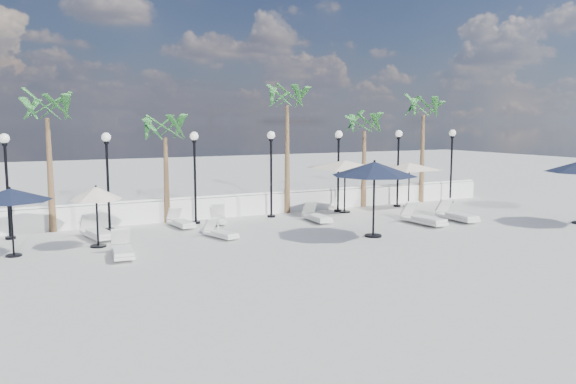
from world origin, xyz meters
name	(u,v)px	position (x,y,z in m)	size (l,w,h in m)	color
ground	(351,246)	(0.00, 0.00, 0.00)	(100.00, 100.00, 0.00)	#A6A7A1
balustrade	(262,204)	(0.00, 7.50, 0.47)	(26.00, 0.30, 1.01)	white
lamppost_0	(6,171)	(-10.50, 6.50, 2.49)	(0.36, 0.36, 3.84)	black
lamppost_1	(107,167)	(-7.00, 6.50, 2.49)	(0.36, 0.36, 3.84)	black
lamppost_2	(195,164)	(-3.50, 6.50, 2.49)	(0.36, 0.36, 3.84)	black
lamppost_3	(271,162)	(0.00, 6.50, 2.49)	(0.36, 0.36, 3.84)	black
lamppost_4	(338,159)	(3.50, 6.50, 2.49)	(0.36, 0.36, 3.84)	black
lamppost_5	(398,157)	(7.00, 6.50, 2.49)	(0.36, 0.36, 3.84)	black
lamppost_6	(452,155)	(10.50, 6.50, 2.49)	(0.36, 0.36, 3.84)	black
palm_0	(47,114)	(-9.00, 7.30, 4.53)	(2.60, 2.60, 5.50)	brown
palm_1	(165,134)	(-4.50, 7.30, 3.75)	(2.60, 2.60, 4.70)	brown
palm_2	(287,103)	(1.20, 7.30, 5.12)	(2.60, 2.60, 6.10)	brown
palm_3	(365,128)	(5.50, 7.30, 3.95)	(2.60, 2.60, 4.90)	brown
palm_4	(424,112)	(9.20, 7.30, 4.73)	(2.60, 2.60, 5.70)	brown
lounger_0	(122,249)	(-7.36, 1.88, 0.24)	(0.82, 1.97, 0.72)	silver
lounger_1	(219,218)	(-2.62, 6.14, 0.22)	(1.10, 1.86, 0.67)	silver
lounger_2	(97,232)	(-7.67, 5.14, 0.26)	(1.03, 2.12, 0.76)	silver
lounger_3	(181,222)	(-4.30, 5.96, 0.22)	(0.78, 1.83, 0.67)	silver
lounger_4	(221,233)	(-3.59, 3.22, 0.20)	(0.96, 1.70, 0.61)	silver
lounger_5	(423,218)	(4.85, 1.98, 0.27)	(0.88, 2.19, 0.80)	silver
lounger_6	(317,216)	(1.24, 4.57, 0.24)	(0.73, 1.91, 0.70)	silver
lounger_7	(457,215)	(6.72, 2.02, 0.27)	(0.75, 2.14, 0.80)	silver
side_table_1	(218,224)	(-3.33, 4.21, 0.34)	(0.58, 0.58, 0.56)	silver
side_table_2	(314,208)	(2.01, 6.20, 0.30)	(0.51, 0.51, 0.50)	silver
parasol_navy_left	(10,195)	(-10.43, 3.55, 1.96)	(2.53, 2.53, 2.23)	black
parasol_navy_mid	(374,169)	(1.58, 0.92, 2.52)	(3.20, 3.20, 2.86)	black
parasol_cream_sq_a	(345,161)	(3.68, 6.20, 2.44)	(5.37, 5.37, 2.64)	black
parasol_cream_sq_b	(409,163)	(7.47, 6.20, 2.20)	(4.75, 4.75, 2.38)	black
parasol_cream_small	(96,194)	(-7.83, 3.73, 1.82)	(1.73, 1.73, 2.13)	black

